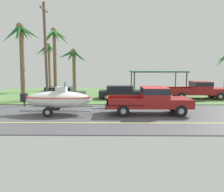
# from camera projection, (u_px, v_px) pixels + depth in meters

# --- Properties ---
(ground) EXTENTS (36.00, 22.00, 0.11)m
(ground) POSITION_uv_depth(u_px,v_px,m) (137.00, 98.00, 22.14)
(ground) COLOR #4C4C51
(pickup_truck_towing) EXTENTS (5.90, 2.03, 1.87)m
(pickup_truck_towing) POSITION_uv_depth(u_px,v_px,m) (154.00, 99.00, 14.21)
(pickup_truck_towing) COLOR maroon
(pickup_truck_towing) RESTS_ON ground
(boat_on_trailer) EXTENTS (5.75, 2.16, 2.22)m
(boat_on_trailer) POSITION_uv_depth(u_px,v_px,m) (58.00, 99.00, 14.29)
(boat_on_trailer) COLOR gray
(boat_on_trailer) RESTS_ON ground
(parked_pickup_background) EXTENTS (5.94, 2.02, 1.80)m
(parked_pickup_background) POSITION_uv_depth(u_px,v_px,m) (200.00, 89.00, 20.87)
(parked_pickup_background) COLOR maroon
(parked_pickup_background) RESTS_ON ground
(parked_sedan_near) EXTENTS (4.32, 1.91, 1.38)m
(parked_sedan_near) POSITION_uv_depth(u_px,v_px,m) (61.00, 94.00, 19.76)
(parked_sedan_near) COLOR black
(parked_sedan_near) RESTS_ON ground
(parked_sedan_far) EXTENTS (4.64, 1.86, 1.38)m
(parked_sedan_far) POSITION_uv_depth(u_px,v_px,m) (121.00, 92.00, 21.16)
(parked_sedan_far) COLOR black
(parked_sedan_far) RESTS_ON ground
(carport_awning) EXTENTS (6.44, 4.74, 2.76)m
(carport_awning) POSITION_uv_depth(u_px,v_px,m) (157.00, 72.00, 25.53)
(carport_awning) COLOR #4C4238
(carport_awning) RESTS_ON ground
(palm_tree_near_left) EXTENTS (2.92, 2.93, 7.17)m
(palm_tree_near_left) POSITION_uv_depth(u_px,v_px,m) (21.00, 43.00, 18.59)
(palm_tree_near_left) COLOR brown
(palm_tree_near_left) RESTS_ON ground
(palm_tree_near_right) EXTENTS (3.60, 2.89, 5.50)m
(palm_tree_near_right) POSITION_uv_depth(u_px,v_px,m) (74.00, 60.00, 25.27)
(palm_tree_near_right) COLOR brown
(palm_tree_near_right) RESTS_ON ground
(palm_tree_far_left) EXTENTS (2.96, 3.11, 7.28)m
(palm_tree_far_left) POSITION_uv_depth(u_px,v_px,m) (55.00, 45.00, 21.38)
(palm_tree_far_left) COLOR brown
(palm_tree_far_left) RESTS_ON ground
(palm_tree_far_right) EXTENTS (3.15, 2.99, 6.48)m
(palm_tree_far_right) POSITION_uv_depth(u_px,v_px,m) (48.00, 54.00, 28.06)
(palm_tree_far_right) COLOR brown
(palm_tree_far_right) RESTS_ON ground
(utility_pole) EXTENTS (0.24, 1.80, 8.78)m
(utility_pole) POSITION_uv_depth(u_px,v_px,m) (46.00, 52.00, 18.34)
(utility_pole) COLOR brown
(utility_pole) RESTS_ON ground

